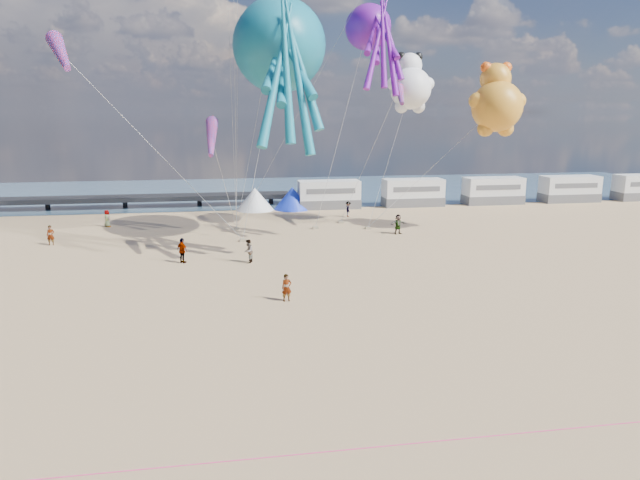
{
  "coord_description": "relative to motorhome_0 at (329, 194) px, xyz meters",
  "views": [
    {
      "loc": [
        -4.87,
        -20.43,
        10.23
      ],
      "look_at": [
        -0.55,
        6.0,
        4.21
      ],
      "focal_mm": 32.0,
      "sensor_mm": 36.0,
      "label": 1
    }
  ],
  "objects": [
    {
      "name": "ground",
      "position": [
        -6.0,
        -40.0,
        -1.5
      ],
      "size": [
        120.0,
        120.0,
        0.0
      ],
      "primitive_type": "plane",
      "color": "tan",
      "rests_on": "ground"
    },
    {
      "name": "windsock_left",
      "position": [
        -20.95,
        -20.73,
        12.39
      ],
      "size": [
        3.32,
        6.78,
        6.8
      ],
      "primitive_type": null,
      "rotation": [
        0.0,
        0.0,
        0.34
      ],
      "color": "red"
    },
    {
      "name": "tent_blue",
      "position": [
        -4.0,
        0.0,
        -0.3
      ],
      "size": [
        4.0,
        4.0,
        2.4
      ],
      "primitive_type": "cone",
      "color": "#1933CC",
      "rests_on": "ground"
    },
    {
      "name": "beachgoer_2",
      "position": [
        0.97,
        -5.56,
        -0.72
      ],
      "size": [
        0.63,
        0.79,
        1.55
      ],
      "primitive_type": "imported",
      "rotation": [
        0.0,
        0.0,
        1.51
      ],
      "color": "#7F6659",
      "rests_on": "ground"
    },
    {
      "name": "motorhome_1",
      "position": [
        9.5,
        0.0,
        0.0
      ],
      "size": [
        6.6,
        2.5,
        3.0
      ],
      "primitive_type": "cube",
      "color": "silver",
      "rests_on": "ground"
    },
    {
      "name": "beachgoer_5",
      "position": [
        -24.69,
        -13.93,
        -0.71
      ],
      "size": [
        1.51,
        0.65,
        1.57
      ],
      "primitive_type": "imported",
      "rotation": [
        0.0,
        0.0,
        0.13
      ],
      "color": "#7F6659",
      "rests_on": "ground"
    },
    {
      "name": "sandbag_d",
      "position": [
        -0.42,
        -8.65,
        -1.39
      ],
      "size": [
        0.5,
        0.35,
        0.22
      ],
      "primitive_type": "cube",
      "color": "gray",
      "rests_on": "ground"
    },
    {
      "name": "kite_panda",
      "position": [
        5.39,
        -10.53,
        10.77
      ],
      "size": [
        4.92,
        4.7,
        6.23
      ],
      "primitive_type": null,
      "rotation": [
        0.0,
        0.0,
        0.13
      ],
      "color": "white"
    },
    {
      "name": "tent_white",
      "position": [
        -8.0,
        0.0,
        -0.3
      ],
      "size": [
        4.0,
        4.0,
        2.4
      ],
      "primitive_type": "cone",
      "color": "white",
      "rests_on": "ground"
    },
    {
      "name": "rope_line",
      "position": [
        -6.0,
        -45.0,
        -1.48
      ],
      "size": [
        34.0,
        0.03,
        0.03
      ],
      "primitive_type": "cylinder",
      "rotation": [
        0.0,
        1.57,
        0.0
      ],
      "color": "#F2338C",
      "rests_on": "ground"
    },
    {
      "name": "standing_person",
      "position": [
        -7.83,
        -30.47,
        -0.73
      ],
      "size": [
        0.61,
        0.45,
        1.54
      ],
      "primitive_type": "imported",
      "rotation": [
        0.0,
        0.0,
        0.16
      ],
      "color": "tan",
      "rests_on": "ground"
    },
    {
      "name": "sandbag_b",
      "position": [
        -3.18,
        -10.93,
        -1.39
      ],
      "size": [
        0.5,
        0.35,
        0.22
      ],
      "primitive_type": "cube",
      "color": "gray",
      "rests_on": "ground"
    },
    {
      "name": "kite_octopus_teal",
      "position": [
        -6.57,
        -14.47,
        13.71
      ],
      "size": [
        6.57,
        12.56,
        13.75
      ],
      "primitive_type": null,
      "rotation": [
        0.0,
        0.0,
        0.12
      ],
      "color": "#14738B"
    },
    {
      "name": "windsock_right",
      "position": [
        -11.82,
        -19.91,
        6.99
      ],
      "size": [
        0.98,
        4.54,
        4.52
      ],
      "primitive_type": null,
      "rotation": [
        0.0,
        0.0,
        -0.02
      ],
      "color": "red"
    },
    {
      "name": "pier",
      "position": [
        -34.0,
        4.0,
        -0.5
      ],
      "size": [
        60.0,
        3.0,
        0.5
      ],
      "primitive_type": "cube",
      "color": "black",
      "rests_on": "ground"
    },
    {
      "name": "beachgoer_0",
      "position": [
        -21.77,
        -6.96,
        -0.72
      ],
      "size": [
        0.66,
        0.67,
        1.56
      ],
      "primitive_type": "imported",
      "rotation": [
        0.0,
        0.0,
        2.33
      ],
      "color": "#7F6659",
      "rests_on": "ground"
    },
    {
      "name": "sandbag_e",
      "position": [
        -10.18,
        -10.33,
        -1.39
      ],
      "size": [
        0.5,
        0.35,
        0.22
      ],
      "primitive_type": "cube",
      "color": "gray",
      "rests_on": "ground"
    },
    {
      "name": "motorhome_0",
      "position": [
        0.0,
        0.0,
        0.0
      ],
      "size": [
        6.6,
        2.5,
        3.0
      ],
      "primitive_type": "cube",
      "color": "silver",
      "rests_on": "ground"
    },
    {
      "name": "motorhome_3",
      "position": [
        28.5,
        0.0,
        0.0
      ],
      "size": [
        6.6,
        2.5,
        3.0
      ],
      "primitive_type": "cube",
      "color": "silver",
      "rests_on": "ground"
    },
    {
      "name": "beachgoer_3",
      "position": [
        -14.09,
        -21.16,
        -0.62
      ],
      "size": [
        1.26,
        1.27,
        1.76
      ],
      "primitive_type": "imported",
      "rotation": [
        0.0,
        0.0,
        2.34
      ],
      "color": "#7F6659",
      "rests_on": "ground"
    },
    {
      "name": "beachgoer_4",
      "position": [
        3.47,
        -14.26,
        -0.65
      ],
      "size": [
        1.06,
        0.61,
        1.7
      ],
      "primitive_type": "imported",
      "rotation": [
        0.0,
        0.0,
        0.2
      ],
      "color": "#7F6659",
      "rests_on": "ground"
    },
    {
      "name": "kite_octopus_purple",
      "position": [
        0.89,
        -12.71,
        15.47
      ],
      "size": [
        3.74,
        8.61,
        9.81
      ],
      "primitive_type": null,
      "rotation": [
        0.0,
        0.0,
        -0.01
      ],
      "color": "#71139B"
    },
    {
      "name": "sandbag_c",
      "position": [
        1.45,
        -11.81,
        -1.39
      ],
      "size": [
        0.5,
        0.35,
        0.22
      ],
      "primitive_type": "cube",
      "color": "gray",
      "rests_on": "ground"
    },
    {
      "name": "motorhome_2",
      "position": [
        19.0,
        0.0,
        0.0
      ],
      "size": [
        6.6,
        2.5,
        3.0
      ],
      "primitive_type": "cube",
      "color": "silver",
      "rests_on": "ground"
    },
    {
      "name": "windsock_mid",
      "position": [
        3.96,
        -11.73,
        10.8
      ],
      "size": [
        2.28,
        6.65,
        6.58
      ],
      "primitive_type": null,
      "rotation": [
        0.0,
        0.0,
        -0.2
      ],
      "color": "red"
    },
    {
      "name": "sandbag_a",
      "position": [
        -9.77,
        -14.99,
        -1.39
      ],
      "size": [
        0.5,
        0.35,
        0.22
      ],
      "primitive_type": "cube",
      "color": "gray",
      "rests_on": "ground"
    },
    {
      "name": "water",
      "position": [
        -6.0,
        15.0,
        -1.48
      ],
      "size": [
        120.0,
        120.0,
        0.0
      ],
      "primitive_type": "plane",
      "color": "#38556C",
      "rests_on": "ground"
    },
    {
      "name": "kite_teddy_orange",
      "position": [
        11.42,
        -15.02,
        9.19
      ],
      "size": [
        6.27,
        6.07,
        7.18
      ],
      "primitive_type": null,
      "rotation": [
        0.0,
        0.0,
        -0.3
      ],
      "color": "orange"
    },
    {
      "name": "beachgoer_1",
      "position": [
        -9.59,
        -21.87,
        -0.67
      ],
      "size": [
        0.74,
        0.93,
        1.65
      ],
      "primitive_type": "imported",
      "rotation": [
        0.0,
        0.0,
        4.42
      ],
      "color": "#7F6659",
      "rests_on": "ground"
    }
  ]
}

